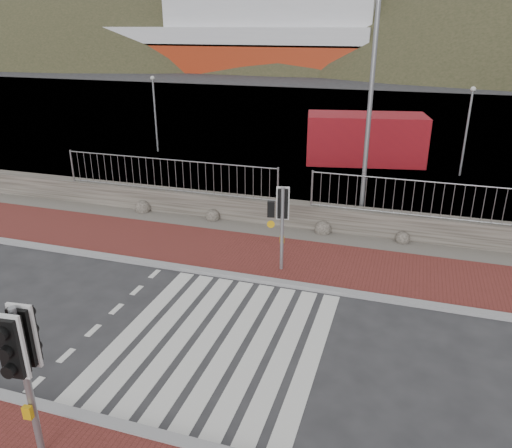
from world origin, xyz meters
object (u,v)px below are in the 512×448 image
(shipping_container, at_px, (365,139))
(ferry, at_px, (231,33))
(traffic_signal_near, at_px, (21,354))
(traffic_signal_far, at_px, (281,212))
(streetlight, at_px, (376,81))

(shipping_container, bearing_deg, ferry, 105.88)
(traffic_signal_near, height_order, traffic_signal_far, traffic_signal_near)
(traffic_signal_near, bearing_deg, traffic_signal_far, 69.42)
(traffic_signal_near, height_order, shipping_container, traffic_signal_near)
(traffic_signal_far, bearing_deg, traffic_signal_near, 62.64)
(traffic_signal_far, distance_m, shipping_container, 13.31)
(shipping_container, bearing_deg, streetlight, -94.77)
(traffic_signal_near, bearing_deg, shipping_container, 75.91)
(ferry, bearing_deg, traffic_signal_far, -68.65)
(ferry, relative_size, streetlight, 5.63)
(ferry, height_order, traffic_signal_near, ferry)
(traffic_signal_near, relative_size, traffic_signal_far, 1.13)
(ferry, bearing_deg, streetlight, -65.67)
(traffic_signal_far, relative_size, shipping_container, 0.43)
(ferry, bearing_deg, shipping_container, -62.92)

